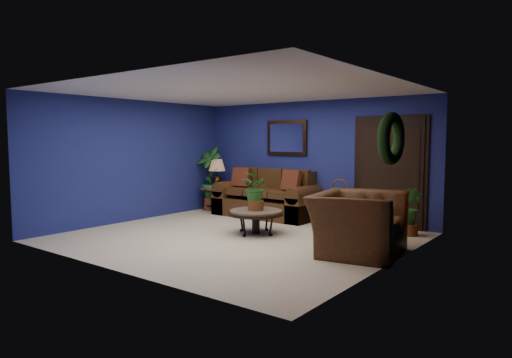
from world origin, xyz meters
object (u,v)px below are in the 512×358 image
Objects in this scene: sofa at (268,201)px; side_chair at (338,199)px; table_lamp at (217,170)px; coffee_table at (256,213)px; armchair at (358,223)px; end_table at (217,193)px.

sofa is 2.56× the size of side_chair.
table_lamp is 3.18m from side_chair.
side_chair reaches higher than coffee_table.
end_table is at bearing 58.10° from armchair.
coffee_table is 2.94m from table_lamp.
table_lamp reaches higher than side_chair.
table_lamp reaches higher than sofa.
coffee_table is 1.51× the size of table_lamp.
armchair is (4.45, -1.83, 0.04)m from end_table.
side_chair is at bearing 65.72° from coffee_table.
coffee_table is at bearing -33.99° from table_lamp.
end_table is at bearing 180.00° from table_lamp.
end_table is at bearing 146.01° from coffee_table.
side_chair is (1.68, 0.03, 0.17)m from sofa.
end_table is at bearing 178.22° from side_chair.
side_chair is at bearing 25.02° from armchair.
table_lamp reaches higher than end_table.
end_table is 0.43× the size of armchair.
end_table is at bearing -178.55° from sofa.
coffee_table is 1.84m from side_chair.
table_lamp is 0.47× the size of armchair.
side_chair is (3.14, 0.07, 0.10)m from end_table.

